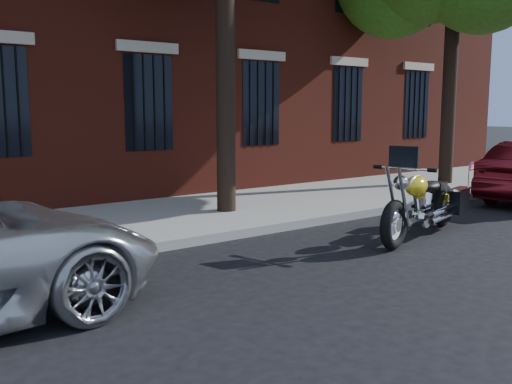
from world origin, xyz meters
TOP-DOWN VIEW (x-y plane):
  - ground at (0.00, 0.00)m, footprint 120.00×120.00m
  - curb at (0.00, 1.38)m, footprint 40.00×0.16m
  - sidewalk at (0.00, 3.26)m, footprint 40.00×3.60m
  - motorcycle at (2.23, -0.35)m, footprint 3.02×1.36m

SIDE VIEW (x-z plane):
  - ground at x=0.00m, z-range 0.00..0.00m
  - curb at x=0.00m, z-range 0.00..0.15m
  - sidewalk at x=0.00m, z-range 0.00..0.15m
  - motorcycle at x=2.23m, z-range -0.25..1.28m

